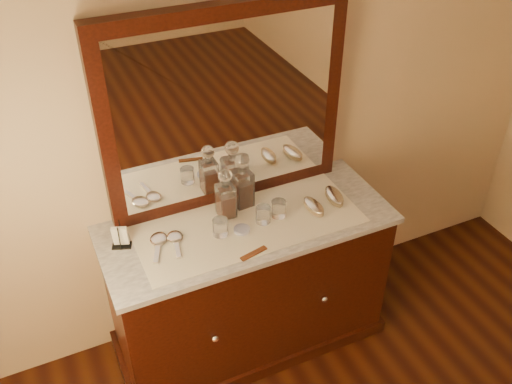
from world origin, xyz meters
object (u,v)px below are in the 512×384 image
comb (254,253)px  decanter_right (243,185)px  decanter_left (226,198)px  brush_near (314,207)px  pin_dish (242,230)px  dresser_cabinet (248,286)px  napkin_rack (120,237)px  mirror_frame (225,109)px  hand_mirror_inner (175,239)px  brush_far (334,196)px  hand_mirror_outer (158,242)px

comb → decanter_right: decanter_right is taller
decanter_left → brush_near: (0.41, -0.15, -0.08)m
decanter_left → comb: bearing=-89.2°
pin_dish → decanter_left: (-0.02, 0.14, 0.10)m
dresser_cabinet → decanter_left: decanter_left is taller
comb → decanter_left: (-0.00, 0.32, 0.10)m
napkin_rack → decanter_right: 0.64m
mirror_frame → comb: 0.68m
decanter_right → hand_mirror_inner: bearing=-162.2°
mirror_frame → brush_far: (0.48, -0.27, -0.47)m
hand_mirror_inner → mirror_frame: bearing=32.6°
dresser_cabinet → brush_near: size_ratio=8.80×
decanter_left → brush_far: size_ratio=1.57×
napkin_rack → brush_near: bearing=-8.5°
dresser_cabinet → brush_near: (0.34, -0.05, 0.47)m
napkin_rack → hand_mirror_outer: napkin_rack is taller
napkin_rack → hand_mirror_outer: size_ratio=0.61×
decanter_right → hand_mirror_inner: size_ratio=1.48×
dresser_cabinet → comb: (-0.07, -0.22, 0.45)m
brush_near → comb: bearing=-157.3°
pin_dish → dresser_cabinet: bearing=45.1°
hand_mirror_inner → dresser_cabinet: bearing=-2.0°
dresser_cabinet → brush_far: bearing=-3.0°
dresser_cabinet → comb: size_ratio=10.13×
dresser_cabinet → decanter_left: (-0.07, 0.09, 0.55)m
mirror_frame → decanter_left: mirror_frame is taller
decanter_right → hand_mirror_inner: (-0.40, -0.13, -0.11)m
comb → decanter_right: bearing=61.4°
mirror_frame → hand_mirror_inner: (-0.36, -0.23, -0.49)m
decanter_right → pin_dish: bearing=-114.7°
napkin_rack → brush_near: 0.95m
napkin_rack → decanter_right: size_ratio=0.44×
brush_far → pin_dish: bearing=-177.1°
decanter_left → hand_mirror_inner: bearing=-164.9°
dresser_cabinet → decanter_right: bearing=75.3°
brush_near → hand_mirror_inner: size_ratio=0.79×
brush_near → hand_mirror_inner: bearing=174.5°
decanter_left → napkin_rack: bearing=-179.3°
decanter_left → brush_far: bearing=-11.9°
dresser_cabinet → comb: comb is taller
decanter_right → hand_mirror_outer: bearing=-166.8°
decanter_left → pin_dish: bearing=-81.6°
pin_dish → napkin_rack: bearing=165.9°
decanter_right → hand_mirror_outer: size_ratio=1.36×
hand_mirror_inner → brush_far: bearing=-2.6°
mirror_frame → hand_mirror_inner: size_ratio=5.96×
decanter_left → hand_mirror_inner: 0.32m
comb → brush_far: size_ratio=0.80×
brush_near → mirror_frame: bearing=138.4°
pin_dish → hand_mirror_outer: bearing=168.3°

